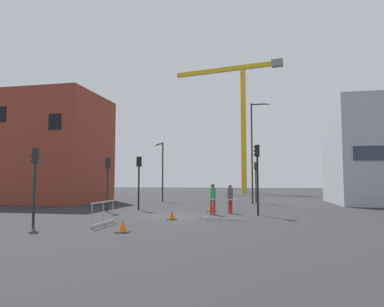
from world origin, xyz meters
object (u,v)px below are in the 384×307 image
traffic_light_crosswalk (108,175)px  pedestrian_waiting (230,196)px  traffic_light_island (256,175)px  traffic_light_median (257,168)px  streetlamp_short (162,165)px  traffic_light_corner (35,173)px  pedestrian_walking (213,196)px  traffic_cone_by_barrier (123,227)px  streetlamp_tall (254,146)px  traffic_cone_striped (211,207)px  traffic_cone_on_verge (172,216)px  construction_crane (240,105)px  traffic_light_far (139,174)px

traffic_light_crosswalk → pedestrian_waiting: (8.02, 0.52, -1.35)m
traffic_light_island → traffic_light_crosswalk: size_ratio=1.06×
traffic_light_median → traffic_light_crosswalk: 9.75m
streetlamp_short → traffic_light_corner: streetlamp_short is taller
traffic_light_island → pedestrian_walking: (-2.33, -11.96, -1.44)m
traffic_light_median → traffic_light_island: traffic_light_median is taller
traffic_light_median → traffic_cone_by_barrier: bearing=-123.5°
streetlamp_short → traffic_light_median: bearing=-51.2°
streetlamp_tall → traffic_cone_striped: 9.57m
streetlamp_tall → streetlamp_short: streetlamp_tall is taller
pedestrian_walking → traffic_cone_by_barrier: pedestrian_walking is taller
pedestrian_walking → pedestrian_waiting: size_ratio=1.03×
pedestrian_waiting → traffic_cone_on_verge: bearing=-122.7°
streetlamp_tall → traffic_cone_on_verge: 14.55m
construction_crane → traffic_light_median: size_ratio=5.30×
construction_crane → traffic_light_far: size_ratio=5.90×
streetlamp_tall → streetlamp_short: size_ratio=1.54×
traffic_cone_on_verge → traffic_cone_striped: bearing=76.1°
streetlamp_tall → traffic_light_island: streetlamp_tall is taller
streetlamp_short → pedestrian_waiting: size_ratio=3.20×
pedestrian_waiting → traffic_cone_by_barrier: pedestrian_waiting is taller
traffic_cone_striped → traffic_light_crosswalk: bearing=-166.1°
pedestrian_walking → traffic_cone_striped: bearing=100.6°
traffic_light_island → traffic_cone_by_barrier: bearing=-103.8°
pedestrian_waiting → traffic_cone_striped: (-1.36, 1.13, -0.77)m
pedestrian_waiting → traffic_cone_striped: 1.93m
streetlamp_short → pedestrian_walking: 13.74m
traffic_light_crosswalk → traffic_cone_on_verge: size_ratio=7.43×
traffic_light_island → pedestrian_walking: size_ratio=2.02×
traffic_light_corner → construction_crane: bearing=81.4°
traffic_light_island → traffic_light_median: bearing=-88.5°
streetlamp_tall → traffic_light_median: 10.28m
traffic_light_corner → traffic_cone_striped: traffic_light_corner is taller
traffic_light_island → traffic_light_far: bearing=-129.8°
traffic_cone_striped → traffic_light_island: bearing=74.1°
traffic_light_median → traffic_cone_by_barrier: size_ratio=8.32×
traffic_light_crosswalk → traffic_light_corner: bearing=-91.4°
traffic_light_far → streetlamp_tall: bearing=44.3°
pedestrian_waiting → construction_crane: bearing=92.3°
construction_crane → traffic_light_crosswalk: (-6.52, -37.13, -12.46)m
streetlamp_tall → construction_crane: bearing=95.8°
pedestrian_waiting → traffic_cone_by_barrier: size_ratio=3.61×
traffic_light_corner → traffic_cone_on_verge: 6.93m
traffic_cone_striped → construction_crane: bearing=90.2°
streetlamp_tall → traffic_light_crosswalk: 13.57m
streetlamp_tall → traffic_cone_striped: (-2.67, -7.82, -4.83)m
construction_crane → traffic_cone_on_verge: bearing=-91.6°
pedestrian_waiting → traffic_cone_by_barrier: 9.49m
streetlamp_tall → pedestrian_walking: (-2.25, -10.10, -4.02)m
construction_crane → pedestrian_waiting: bearing=-87.7°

